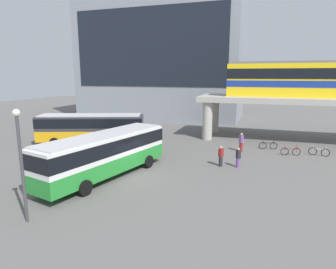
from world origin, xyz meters
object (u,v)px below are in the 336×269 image
Objects in this scene: bicycle_red at (291,152)px; bus_secondary at (91,126)px; station_building at (163,57)px; pedestrian_near_building at (241,143)px; bus_main at (105,151)px; bicycle_black at (268,146)px; pedestrian_waiting_near_stop at (238,158)px; pedestrian_walking_across at (221,157)px; bicycle_silver at (319,152)px; train at (329,79)px.

bus_secondary is at bearing -174.72° from bicycle_red.
pedestrian_near_building is (15.17, -21.00, -9.50)m from station_building.
bicycle_black is (11.26, 12.44, -1.63)m from bus_main.
pedestrian_near_building reaches higher than pedestrian_waiting_near_stop.
bicycle_red is (19.64, -20.99, -10.01)m from station_building.
pedestrian_walking_across is at bearing 35.07° from bus_main.
bus_main is 6.43× the size of bicycle_red.
bus_secondary is at bearing 167.90° from pedestrian_waiting_near_stop.
pedestrian_waiting_near_stop is at bearing 31.34° from bus_main.
bicycle_silver and bicycle_black have the same top height.
bicycle_red is at bearing -43.25° from bicycle_black.
train reaches higher than bicycle_black.
bicycle_black is (17.99, 3.68, -1.63)m from bus_secondary.
bicycle_silver is 8.99m from pedestrian_waiting_near_stop.
pedestrian_walking_across is at bearing -102.80° from pedestrian_near_building.
bus_main is at bearing -129.49° from pedestrian_near_building.
pedestrian_waiting_near_stop is (8.89, 5.42, -1.24)m from bus_main.
pedestrian_waiting_near_stop is (-8.07, -12.09, -6.14)m from train.
bicycle_black is 1.09× the size of pedestrian_waiting_near_stop.
pedestrian_walking_across is at bearing -13.73° from bus_secondary.
bicycle_silver is (15.69, 11.29, -1.63)m from bus_main.
pedestrian_waiting_near_stop reaches higher than bicycle_black.
bicycle_black is at bearing -47.28° from station_building.
bus_secondary is (-6.73, 8.77, 0.00)m from bus_main.
pedestrian_near_building is (15.47, 1.83, -1.12)m from bus_secondary.
train is 12.53× the size of pedestrian_walking_across.
train is 24.86m from bus_main.
train is 11.50× the size of pedestrian_near_building.
pedestrian_near_building is (-6.96, -0.69, 0.51)m from bicycle_silver.
train is at bearing 61.44° from bicycle_red.
bicycle_red is 6.76m from pedestrian_waiting_near_stop.
bus_main is 16.86m from bicycle_black.
pedestrian_walking_across is (-9.44, -12.22, -6.10)m from train.
bicycle_red is at bearing -164.62° from bicycle_silver.
bicycle_red is 1.00× the size of bicycle_silver.
train is at bearing 45.91° from bus_main.
train is 25.73m from bus_secondary.
bicycle_silver is at bearing 15.38° from bicycle_red.
bicycle_silver is at bearing 5.70° from pedestrian_near_building.
station_building is at bearing 125.83° from pedestrian_near_building.
bicycle_silver is at bearing -14.57° from bicycle_black.
pedestrian_near_building is (1.21, 5.31, 0.08)m from pedestrian_walking_across.
pedestrian_waiting_near_stop is at bearing -129.72° from bicycle_red.
pedestrian_walking_across is at bearing -174.47° from pedestrian_waiting_near_stop.
bus_secondary is 6.99× the size of pedestrian_waiting_near_stop.
pedestrian_near_building is at bearing -143.81° from bicycle_black.
bicycle_red is (19.94, 1.84, -1.63)m from bus_secondary.
bus_main is at bearing -141.23° from bicycle_red.
bus_main is 1.01× the size of bus_secondary.
station_building reaches higher than pedestrian_waiting_near_stop.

